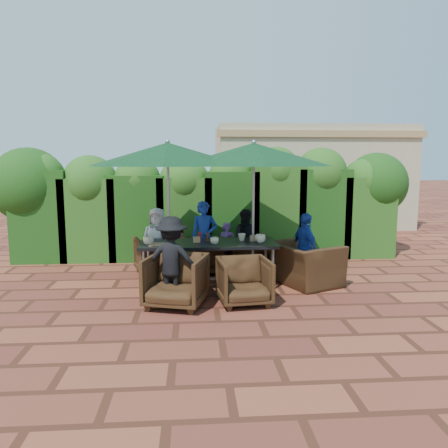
{
  "coord_description": "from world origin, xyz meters",
  "views": [
    {
      "loc": [
        -0.33,
        -7.19,
        2.11
      ],
      "look_at": [
        0.22,
        0.4,
        1.01
      ],
      "focal_mm": 35.0,
      "sensor_mm": 36.0,
      "label": 1
    }
  ],
  "objects": [
    {
      "name": "adult_far_right",
      "position": [
        0.72,
        1.1,
        0.59
      ],
      "size": [
        0.6,
        0.4,
        1.19
      ],
      "primitive_type": "imported",
      "rotation": [
        0.0,
        0.0,
        -0.1
      ],
      "color": "black",
      "rests_on": "ground"
    },
    {
      "name": "chair_far_right",
      "position": [
        0.73,
        1.06,
        0.39
      ],
      "size": [
        0.82,
        0.78,
        0.77
      ],
      "primitive_type": "imported",
      "rotation": [
        0.0,
        0.0,
        3.24
      ],
      "color": "black",
      "rests_on": "ground"
    },
    {
      "name": "pedestrian_b",
      "position": [
        2.63,
        4.28,
        0.76
      ],
      "size": [
        0.85,
        0.69,
        1.52
      ],
      "primitive_type": "imported",
      "rotation": [
        0.0,
        0.0,
        3.54
      ],
      "color": "#EF546C",
      "rests_on": "ground"
    },
    {
      "name": "cup_d",
      "position": [
        0.51,
        0.17,
        0.81
      ],
      "size": [
        0.13,
        0.13,
        0.12
      ],
      "primitive_type": "imported",
      "color": "beige",
      "rests_on": "dining_table"
    },
    {
      "name": "chair_near_left",
      "position": [
        -0.58,
        -0.99,
        0.42
      ],
      "size": [
        0.99,
        0.96,
        0.84
      ],
      "primitive_type": "imported",
      "rotation": [
        0.0,
        0.0,
        -0.28
      ],
      "color": "black",
      "rests_on": "ground"
    },
    {
      "name": "hedge_wall",
      "position": [
        -0.13,
        2.32,
        1.3
      ],
      "size": [
        9.1,
        1.6,
        2.42
      ],
      "color": "#173A0F",
      "rests_on": "ground"
    },
    {
      "name": "child_right",
      "position": [
        0.34,
        1.16,
        0.46
      ],
      "size": [
        0.35,
        0.29,
        0.92
      ],
      "primitive_type": "imported",
      "rotation": [
        0.0,
        0.0,
        0.05
      ],
      "color": "purple",
      "rests_on": "ground"
    },
    {
      "name": "adult_far_mid",
      "position": [
        -0.12,
        0.96,
        0.68
      ],
      "size": [
        0.5,
        0.42,
        1.36
      ],
      "primitive_type": "imported",
      "rotation": [
        0.0,
        0.0,
        0.03
      ],
      "color": "#1D3DA1",
      "rests_on": "ground"
    },
    {
      "name": "cup_b",
      "position": [
        -0.7,
        0.18,
        0.81
      ],
      "size": [
        0.14,
        0.14,
        0.13
      ],
      "primitive_type": "imported",
      "color": "beige",
      "rests_on": "dining_table"
    },
    {
      "name": "adult_end_right",
      "position": [
        1.61,
        0.11,
        0.61
      ],
      "size": [
        0.55,
        0.79,
        1.23
      ],
      "primitive_type": "imported",
      "rotation": [
        0.0,
        0.0,
        1.86
      ],
      "color": "#1D3DA1",
      "rests_on": "ground"
    },
    {
      "name": "building",
      "position": [
        3.5,
        6.99,
        1.61
      ],
      "size": [
        6.2,
        3.08,
        3.2
      ],
      "color": "#BDB08C",
      "rests_on": "ground"
    },
    {
      "name": "cup_e",
      "position": [
        0.8,
        -0.04,
        0.82
      ],
      "size": [
        0.18,
        0.18,
        0.14
      ],
      "primitive_type": "imported",
      "color": "beige",
      "rests_on": "dining_table"
    },
    {
      "name": "adult_near_left",
      "position": [
        -0.64,
        -0.84,
        0.65
      ],
      "size": [
        0.89,
        0.53,
        1.31
      ],
      "primitive_type": "imported",
      "rotation": [
        0.0,
        0.0,
        2.96
      ],
      "color": "black",
      "rests_on": "ground"
    },
    {
      "name": "umbrella_right",
      "position": [
        0.7,
        0.11,
        2.21
      ],
      "size": [
        2.68,
        2.68,
        2.46
      ],
      "color": "gray",
      "rests_on": "ground"
    },
    {
      "name": "pedestrian_c",
      "position": [
        3.62,
        4.19,
        0.91
      ],
      "size": [
        1.24,
        1.16,
        1.82
      ],
      "primitive_type": "imported",
      "rotation": [
        0.0,
        0.0,
        2.44
      ],
      "color": "#94949C",
      "rests_on": "ground"
    },
    {
      "name": "child_left",
      "position": [
        -0.57,
        1.08,
        0.41
      ],
      "size": [
        0.31,
        0.26,
        0.83
      ],
      "primitive_type": "imported",
      "rotation": [
        0.0,
        0.0,
        0.05
      ],
      "color": "#EF546C",
      "rests_on": "ground"
    },
    {
      "name": "adult_far_left",
      "position": [
        -1.0,
        0.98,
        0.62
      ],
      "size": [
        0.66,
        0.45,
        1.24
      ],
      "primitive_type": "imported",
      "rotation": [
        0.0,
        0.0,
        -0.15
      ],
      "color": "silver",
      "rests_on": "ground"
    },
    {
      "name": "number_block_right",
      "position": [
        0.71,
        0.12,
        0.8
      ],
      "size": [
        0.12,
        0.06,
        0.1
      ],
      "primitive_type": "cube",
      "color": "tan",
      "rests_on": "dining_table"
    },
    {
      "name": "chair_far_mid",
      "position": [
        -0.1,
        0.9,
        0.38
      ],
      "size": [
        0.75,
        0.71,
        0.75
      ],
      "primitive_type": "imported",
      "rotation": [
        0.0,
        0.0,
        3.1
      ],
      "color": "black",
      "rests_on": "ground"
    },
    {
      "name": "chair_near_right",
      "position": [
        0.43,
        -0.95,
        0.38
      ],
      "size": [
        0.82,
        0.77,
        0.76
      ],
      "primitive_type": "imported",
      "rotation": [
        0.0,
        0.0,
        0.12
      ],
      "color": "black",
      "rests_on": "ground"
    },
    {
      "name": "sauce_bottle",
      "position": [
        -0.08,
        0.11,
        0.83
      ],
      "size": [
        0.04,
        0.04,
        0.17
      ],
      "primitive_type": "cylinder",
      "color": "#4C230C",
      "rests_on": "dining_table"
    },
    {
      "name": "ground",
      "position": [
        0.0,
        0.0,
        0.0
      ],
      "size": [
        80.0,
        80.0,
        0.0
      ],
      "primitive_type": "plane",
      "color": "brown",
      "rests_on": "ground"
    },
    {
      "name": "umbrella_left",
      "position": [
        -0.72,
        0.04,
        2.21
      ],
      "size": [
        2.57,
        2.57,
        2.46
      ],
      "color": "gray",
      "rests_on": "ground"
    },
    {
      "name": "pedestrian_a",
      "position": [
        1.53,
        4.27,
        0.89
      ],
      "size": [
        1.72,
        0.81,
        1.78
      ],
      "primitive_type": "imported",
      "rotation": [
        0.0,
        0.0,
        3.0
      ],
      "color": "#268C44",
      "rests_on": "ground"
    },
    {
      "name": "serving_tray",
      "position": [
        -0.87,
        -0.11,
        0.76
      ],
      "size": [
        0.35,
        0.25,
        0.02
      ],
      "primitive_type": "cube",
      "color": "#AD7F54",
      "rests_on": "dining_table"
    },
    {
      "name": "cup_a",
      "position": [
        -1.06,
        -0.08,
        0.82
      ],
      "size": [
        0.18,
        0.18,
        0.14
      ],
      "primitive_type": "imported",
      "color": "beige",
      "rests_on": "dining_table"
    },
    {
      "name": "number_block_left",
      "position": [
        -0.27,
        0.06,
        0.8
      ],
      "size": [
        0.12,
        0.06,
        0.1
      ],
      "primitive_type": "cube",
      "color": "tan",
      "rests_on": "dining_table"
    },
    {
      "name": "ketchup_bottle",
      "position": [
        -0.21,
        0.08,
        0.83
      ],
      "size": [
        0.04,
        0.04,
        0.17
      ],
      "primitive_type": "cylinder",
      "color": "#B20C0A",
      "rests_on": "dining_table"
    },
    {
      "name": "cup_c",
      "position": [
        0.03,
        -0.11,
        0.81
      ],
      "size": [
        0.14,
        0.14,
        0.11
      ],
      "primitive_type": "imported",
      "color": "beige",
      "rests_on": "dining_table"
    },
    {
      "name": "dining_table",
      "position": [
        -0.07,
        0.06,
        0.67
      ],
      "size": [
        2.29,
        0.9,
        0.75
      ],
      "color": "black",
      "rests_on": "ground"
    },
    {
      "name": "chair_far_left",
      "position": [
        -1.01,
        0.94,
        0.39
      ],
      "size": [
        0.94,
        0.91,
        0.79
      ],
      "primitive_type": "imported",
      "rotation": [
        0.0,
        0.0,
        3.44
      ],
      "color": "black",
      "rests_on": "ground"
    },
    {
      "name": "chair_end_right",
      "position": [
        1.58,
        0.0,
        0.48
      ],
      "size": [
        1.1,
        1.3,
        0.96
      ],
      "primitive_type": "imported",
      "rotation": [
        0.0,
        0.0,
        1.99
      ],
      "color": "black",
      "rests_on": "ground"
    }
  ]
}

